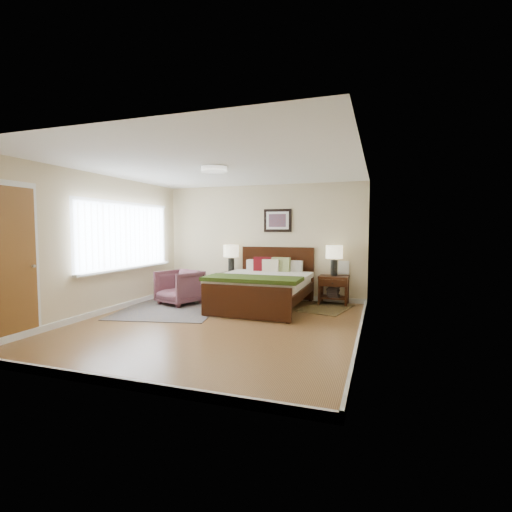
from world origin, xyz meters
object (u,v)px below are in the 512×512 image
at_px(nightstand_right, 334,287).
at_px(lamp_right, 334,255).
at_px(armchair, 180,287).
at_px(lamp_left, 231,253).
at_px(bed, 264,281).
at_px(rug_persian, 175,306).
at_px(nightstand_left, 231,278).

relative_size(nightstand_right, lamp_right, 0.97).
bearing_deg(nightstand_right, armchair, -161.08).
relative_size(lamp_right, armchair, 0.79).
relative_size(lamp_left, armchair, 0.79).
bearing_deg(bed, lamp_right, 32.59).
xyz_separation_m(lamp_left, armchair, (-0.71, -1.03, -0.64)).
relative_size(lamp_left, lamp_right, 1.00).
xyz_separation_m(lamp_right, armchair, (-2.97, -1.03, -0.66)).
xyz_separation_m(nightstand_right, lamp_left, (-2.26, 0.01, 0.64)).
bearing_deg(lamp_left, rug_persian, -118.46).
height_order(armchair, rug_persian, armchair).
bearing_deg(armchair, lamp_right, 39.65).
distance_m(nightstand_right, armchair, 3.14).
relative_size(bed, lamp_left, 3.42).
distance_m(lamp_left, lamp_right, 2.26).
relative_size(bed, lamp_right, 3.42).
distance_m(armchair, rug_persian, 0.42).
distance_m(bed, rug_persian, 1.84).
height_order(nightstand_right, rug_persian, nightstand_right).
bearing_deg(bed, nightstand_left, 142.43).
height_order(nightstand_right, lamp_right, lamp_right).
xyz_separation_m(nightstand_left, lamp_left, (0.00, 0.02, 0.55)).
height_order(bed, nightstand_left, bed).
relative_size(armchair, rug_persian, 0.31).
bearing_deg(bed, rug_persian, -164.47).
bearing_deg(lamp_left, nightstand_right, -0.31).
bearing_deg(nightstand_right, rug_persian, -156.89).
height_order(nightstand_left, rug_persian, nightstand_left).
xyz_separation_m(bed, lamp_right, (1.25, 0.80, 0.49)).
xyz_separation_m(lamp_right, rug_persian, (-2.95, -1.27, -1.01)).
relative_size(bed, armchair, 2.72).
height_order(lamp_left, rug_persian, lamp_left).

